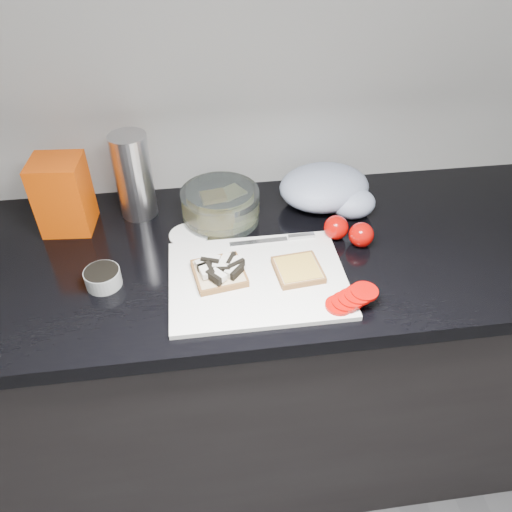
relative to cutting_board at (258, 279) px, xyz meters
The scene contains 14 objects.
base_cabinet 0.49m from the cutting_board, 109.34° to the left, with size 3.50×0.60×0.86m, color black.
countertop 0.13m from the cutting_board, 109.34° to the left, with size 3.50×0.64×0.04m, color black.
cutting_board is the anchor object (origin of this frame).
bread_left 0.09m from the cutting_board, 168.00° to the left, with size 0.13×0.13×0.04m.
bread_right 0.09m from the cutting_board, ahead, with size 0.12×0.12×0.02m.
tomato_slices 0.22m from the cutting_board, 29.48° to the right, with size 0.13×0.09×0.03m.
knife 0.15m from the cutting_board, 57.67° to the left, with size 0.21×0.02×0.01m.
seed_tub 0.35m from the cutting_board, behind, with size 0.08×0.08×0.04m.
tub_lid 0.24m from the cutting_board, 128.48° to the left, with size 0.10×0.10×0.01m, color white.
glass_bowl 0.26m from the cutting_board, 104.02° to the left, with size 0.20×0.20×0.08m.
bread_bag 0.54m from the cutting_board, 148.69° to the left, with size 0.12×0.11×0.19m, color #F44904.
steel_canister 0.43m from the cutting_board, 131.79° to the left, with size 0.09×0.09×0.23m, color #B1B1B6.
grocery_bag 0.36m from the cutting_board, 50.48° to the left, with size 0.26×0.22×0.11m.
whole_tomatoes 0.27m from the cutting_board, 25.69° to the left, with size 0.12×0.10×0.06m.
Camera 1 is at (-0.07, 0.25, 1.68)m, focal length 35.00 mm.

